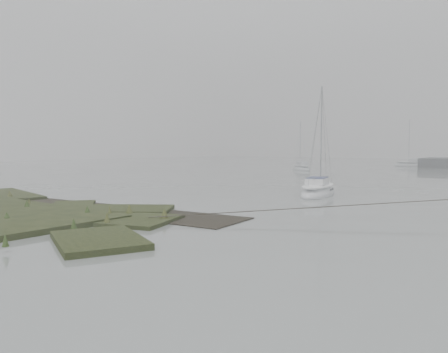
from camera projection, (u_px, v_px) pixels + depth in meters
ground at (385, 181)px, 38.22m from camera, size 160.00×160.00×0.00m
sailboat_white at (318, 192)px, 27.23m from camera, size 2.76×5.48×7.39m
sailboat_far_a at (302, 168)px, 57.31m from camera, size 4.68×4.56×6.95m
sailboat_far_c at (414, 165)px, 67.55m from camera, size 5.64×2.03×7.87m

